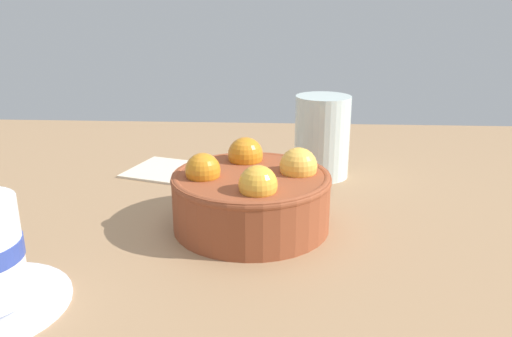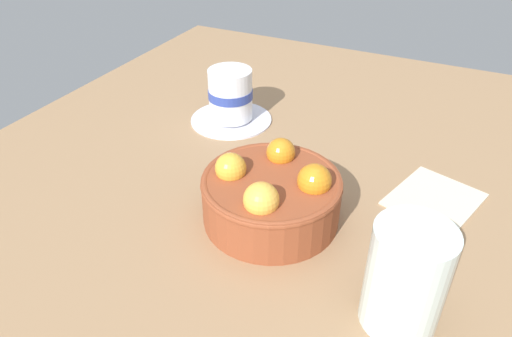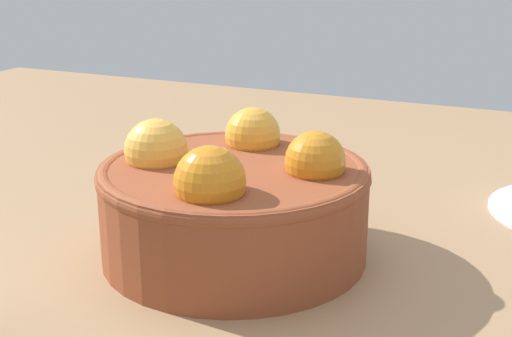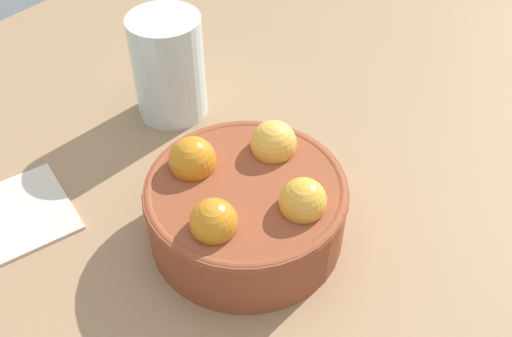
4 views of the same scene
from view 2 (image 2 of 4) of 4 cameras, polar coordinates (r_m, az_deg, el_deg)
name	(u,v)px [view 2 (image 2 of 4)]	position (r cm, az deg, el deg)	size (l,w,h in cm)	color
ground_plane	(270,231)	(60.18, 1.73, -7.48)	(121.85, 96.12, 4.40)	#997551
terracotta_bowl	(271,194)	(56.47, 1.85, -3.08)	(16.54, 16.54, 8.41)	brown
coffee_cup	(231,99)	(77.93, -3.04, 8.31)	(13.31, 13.31, 8.81)	white
water_glass	(406,278)	(46.09, 17.46, -12.32)	(7.31, 7.31, 10.93)	silver
folded_napkin	(435,198)	(65.39, 20.52, -3.33)	(11.21, 9.59, 0.60)	beige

